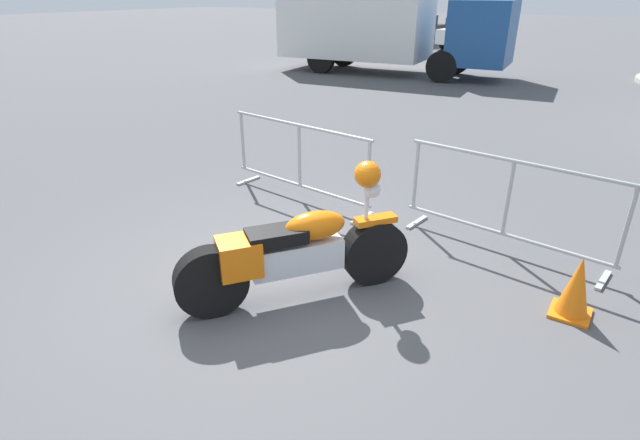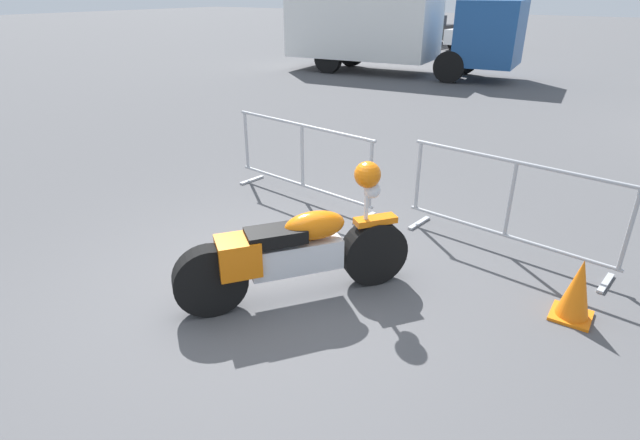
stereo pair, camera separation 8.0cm
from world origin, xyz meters
TOP-DOWN VIEW (x-y plane):
  - ground_plane at (0.00, 0.00)m, footprint 120.00×120.00m
  - motorcycle at (0.37, 0.08)m, footprint 1.50×1.92m
  - crowd_barrier_near at (-1.01, 2.10)m, footprint 2.37×0.71m
  - crowd_barrier_far at (1.75, 2.10)m, footprint 2.37×0.71m
  - box_truck at (-5.37, 13.07)m, footprint 7.89×3.05m
  - parked_car_green at (-10.89, 22.62)m, footprint 2.05×4.33m
  - parked_car_black at (-8.13, 22.67)m, footprint 2.05×4.32m
  - parked_car_white at (-5.37, 22.94)m, footprint 2.01×4.24m
  - traffic_cone at (2.63, 1.18)m, footprint 0.34×0.34m

SIDE VIEW (x-z plane):
  - ground_plane at x=0.00m, z-range 0.00..0.00m
  - traffic_cone at x=2.63m, z-range -0.01..0.58m
  - motorcycle at x=0.37m, z-range -0.15..1.13m
  - crowd_barrier_near at x=-1.01m, z-range 0.02..1.09m
  - crowd_barrier_far at x=1.75m, z-range 0.02..1.09m
  - parked_car_white at x=-5.37m, z-range 0.01..1.41m
  - parked_car_black at x=-8.13m, z-range 0.01..1.43m
  - parked_car_green at x=-10.89m, z-range 0.01..1.44m
  - box_truck at x=-5.37m, z-range 0.15..3.13m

